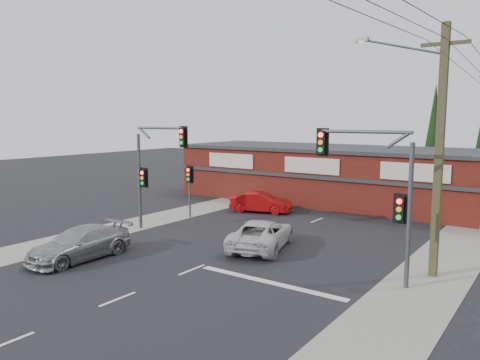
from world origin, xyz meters
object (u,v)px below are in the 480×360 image
Objects in this scene: white_suv at (262,234)px; silver_suv at (80,244)px; red_sedan at (261,202)px; utility_pole at (436,143)px; shop_building at (347,175)px.

silver_suv is (-5.77, -6.30, 0.00)m from white_suv.
silver_suv reaches higher than red_sedan.
utility_pole is (13.57, 6.81, 4.68)m from silver_suv.
silver_suv is 13.87m from red_sedan.
shop_building reaches higher than silver_suv.
silver_suv is at bearing 159.38° from red_sedan.
white_suv is at bearing -164.02° from red_sedan.
utility_pole is at bearing 26.61° from silver_suv.
white_suv is 9.11m from utility_pole.
shop_building reaches higher than white_suv.
silver_suv is at bearing -101.43° from shop_building.
utility_pole is at bearing -56.24° from shop_building.
shop_building is at bearing 123.76° from utility_pole.
shop_building is at bearing -42.29° from red_sedan.
shop_building is (-1.57, 14.51, 1.42)m from white_suv.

